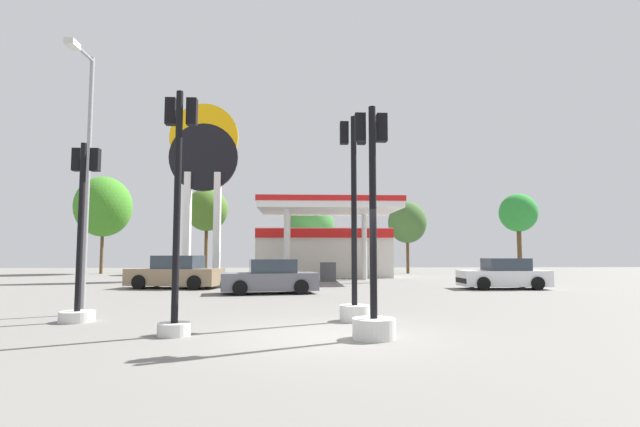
# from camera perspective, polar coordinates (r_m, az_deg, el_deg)

# --- Properties ---
(ground_plane) EXTENTS (90.00, 90.00, 0.00)m
(ground_plane) POSITION_cam_1_polar(r_m,az_deg,el_deg) (9.87, 0.71, -14.32)
(ground_plane) COLOR slate
(ground_plane) RESTS_ON ground
(gas_station) EXTENTS (9.11, 11.34, 4.74)m
(gas_station) POSITION_cam_1_polar(r_m,az_deg,el_deg) (33.00, 0.41, -3.93)
(gas_station) COLOR beige
(gas_station) RESTS_ON ground
(station_pole_sign) EXTENTS (4.29, 0.56, 11.07)m
(station_pole_sign) POSITION_cam_1_polar(r_m,az_deg,el_deg) (31.00, -13.71, 5.31)
(station_pole_sign) COLOR white
(station_pole_sign) RESTS_ON ground
(car_0) EXTENTS (3.97, 1.89, 1.40)m
(car_0) POSITION_cam_1_polar(r_m,az_deg,el_deg) (23.80, 21.00, -6.85)
(car_0) COLOR black
(car_0) RESTS_ON ground
(car_1) EXTENTS (4.52, 2.54, 1.53)m
(car_1) POSITION_cam_1_polar(r_m,az_deg,el_deg) (23.62, -16.80, -6.84)
(car_1) COLOR black
(car_1) RESTS_ON ground
(car_2) EXTENTS (4.09, 2.22, 1.39)m
(car_2) POSITION_cam_1_polar(r_m,az_deg,el_deg) (19.87, -6.00, -7.63)
(car_2) COLOR black
(car_2) RESTS_ON ground
(traffic_signal_0) EXTENTS (0.83, 0.83, 4.56)m
(traffic_signal_0) POSITION_cam_1_polar(r_m,az_deg,el_deg) (9.45, 6.35, -6.89)
(traffic_signal_0) COLOR silver
(traffic_signal_0) RESTS_ON ground
(traffic_signal_1) EXTENTS (0.73, 0.73, 5.07)m
(traffic_signal_1) POSITION_cam_1_polar(r_m,az_deg,el_deg) (11.87, 4.08, -4.51)
(traffic_signal_1) COLOR silver
(traffic_signal_1) RESTS_ON ground
(traffic_signal_2) EXTENTS (0.81, 0.81, 4.35)m
(traffic_signal_2) POSITION_cam_1_polar(r_m,az_deg,el_deg) (13.06, -26.64, -4.81)
(traffic_signal_2) COLOR silver
(traffic_signal_2) RESTS_ON ground
(traffic_signal_3) EXTENTS (0.66, 0.69, 5.00)m
(traffic_signal_3) POSITION_cam_1_polar(r_m,az_deg,el_deg) (10.20, -16.63, -1.90)
(traffic_signal_3) COLOR silver
(traffic_signal_3) RESTS_ON ground
(tree_0) EXTENTS (4.44, 4.44, 7.81)m
(tree_0) POSITION_cam_1_polar(r_m,az_deg,el_deg) (42.42, -24.37, 0.75)
(tree_0) COLOR brown
(tree_0) RESTS_ON ground
(tree_1) EXTENTS (3.35, 3.35, 6.86)m
(tree_1) POSITION_cam_1_polar(r_m,az_deg,el_deg) (39.66, -13.32, 0.41)
(tree_1) COLOR brown
(tree_1) RESTS_ON ground
(tree_2) EXTENTS (3.64, 3.64, 5.78)m
(tree_2) POSITION_cam_1_polar(r_m,az_deg,el_deg) (38.58, -1.05, -1.39)
(tree_2) COLOR brown
(tree_2) RESTS_ON ground
(tree_3) EXTENTS (3.11, 3.11, 5.80)m
(tree_3) POSITION_cam_1_polar(r_m,az_deg,el_deg) (39.59, 10.34, -1.07)
(tree_3) COLOR brown
(tree_3) RESTS_ON ground
(tree_4) EXTENTS (3.01, 3.01, 6.46)m
(tree_4) POSITION_cam_1_polar(r_m,az_deg,el_deg) (42.08, 22.52, 0.02)
(tree_4) COLOR brown
(tree_4) RESTS_ON ground
(corner_streetlamp) EXTENTS (0.24, 1.48, 7.10)m
(corner_streetlamp) POSITION_cam_1_polar(r_m,az_deg,el_deg) (14.50, -26.15, 6.13)
(corner_streetlamp) COLOR gray
(corner_streetlamp) RESTS_ON ground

